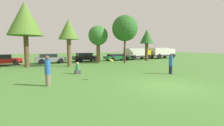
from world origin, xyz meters
TOP-DOWN VIEW (x-y plane):
  - ground_plane at (0.00, 0.00)m, footprint 120.00×120.00m
  - person_thrower at (-6.01, 3.20)m, footprint 0.32×0.32m
  - person_catcher at (3.48, 2.84)m, footprint 0.32×0.32m
  - frisbee at (-2.12, 2.78)m, footprint 0.29×0.27m
  - bystander_sitting at (-3.25, 6.61)m, footprint 0.46×0.38m
  - tree_1 at (-6.79, 13.81)m, footprint 3.65×3.65m
  - tree_2 at (-2.49, 12.30)m, footprint 2.31×2.31m
  - tree_3 at (2.19, 14.58)m, footprint 2.73×2.73m
  - tree_4 at (5.30, 12.51)m, footprint 3.54×3.54m
  - tree_5 at (10.97, 14.52)m, footprint 2.31×2.31m
  - parked_car_red at (-9.26, 17.39)m, footprint 3.89×1.89m
  - parked_car_grey at (-3.89, 17.37)m, footprint 3.98×1.90m
  - parked_car_black at (1.51, 17.95)m, footprint 4.03×2.06m
  - parked_car_green at (6.83, 17.34)m, footprint 4.37×2.09m
  - delivery_truck_yellow at (11.61, 17.91)m, footprint 5.51×2.37m
  - delivery_truck_white at (17.39, 17.43)m, footprint 5.90×2.40m

SIDE VIEW (x-z plane):
  - ground_plane at x=0.00m, z-range 0.00..0.00m
  - bystander_sitting at x=-3.25m, z-range -0.10..0.88m
  - parked_car_green at x=6.83m, z-range 0.06..1.17m
  - parked_car_red at x=-9.26m, z-range 0.02..1.37m
  - parked_car_grey at x=-3.89m, z-range 0.05..1.36m
  - parked_car_black at x=1.51m, z-range 0.04..1.40m
  - person_catcher at x=3.48m, z-range 0.01..1.73m
  - person_thrower at x=-6.01m, z-range 0.02..1.75m
  - delivery_truck_yellow at x=11.61m, z-range 0.12..2.16m
  - delivery_truck_white at x=17.39m, z-range 0.17..2.30m
  - frisbee at x=-2.12m, z-range 1.26..1.45m
  - tree_3 at x=2.19m, z-range 1.16..6.39m
  - tree_5 at x=10.97m, z-range 1.29..6.47m
  - tree_2 at x=-2.49m, z-range 1.41..6.85m
  - tree_4 at x=5.30m, z-range 1.51..8.11m
  - tree_1 at x=-6.79m, z-range 1.68..8.82m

